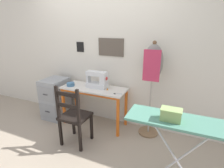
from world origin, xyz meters
TOP-DOWN VIEW (x-y plane):
  - ground_plane at (0.00, 0.00)m, footprint 14.00×14.00m
  - wall_back at (0.00, 0.53)m, footprint 10.00×0.07m
  - sewing_table at (0.00, 0.22)m, footprint 1.13×0.47m
  - sewing_machine at (0.06, 0.27)m, footprint 0.38×0.18m
  - fabric_bowl at (-0.42, 0.15)m, footprint 0.14×0.14m
  - scissors at (0.47, 0.12)m, footprint 0.13×0.08m
  - thread_spool_near_machine at (0.26, 0.22)m, footprint 0.03×0.03m
  - wooden_chair at (0.00, -0.38)m, footprint 0.40×0.38m
  - filing_cabinet at (-0.83, 0.18)m, footprint 0.40×0.50m
  - dress_form at (0.96, 0.33)m, footprint 0.32×0.32m
  - ironing_board at (1.45, -0.69)m, footprint 1.02×0.34m
  - storage_box at (1.34, -0.72)m, footprint 0.19×0.12m

SIDE VIEW (x-z plane):
  - ground_plane at x=0.00m, z-range 0.00..0.00m
  - filing_cabinet at x=-0.83m, z-range 0.00..0.77m
  - wooden_chair at x=0.00m, z-range -0.02..0.92m
  - sewing_table at x=0.00m, z-range 0.26..0.96m
  - scissors at x=0.47m, z-range 0.70..0.71m
  - thread_spool_near_machine at x=0.26m, z-range 0.70..0.74m
  - fabric_bowl at x=-0.42m, z-range 0.71..0.77m
  - ironing_board at x=1.45m, z-range 0.39..1.28m
  - sewing_machine at x=0.06m, z-range 0.68..0.99m
  - storage_box at x=1.34m, z-range 0.89..1.00m
  - dress_form at x=0.96m, z-range 0.33..1.85m
  - wall_back at x=0.00m, z-range 0.00..2.55m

